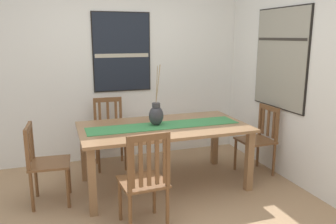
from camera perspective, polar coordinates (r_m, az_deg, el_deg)
name	(u,v)px	position (r m, az deg, el deg)	size (l,w,h in m)	color
ground_plane	(160,213)	(3.71, -1.35, -16.66)	(6.40, 6.40, 0.03)	#A37F5B
wall_back	(122,67)	(5.06, -7.77, 7.44)	(6.40, 0.12, 2.70)	silver
wall_side	(316,77)	(4.20, 23.65, 5.45)	(0.12, 6.40, 2.70)	silver
dining_table	(164,133)	(4.06, -0.72, -3.58)	(1.98, 1.07, 0.76)	#8E6642
table_runner	(164,125)	(4.03, -0.73, -2.27)	(1.82, 0.36, 0.01)	#388447
centerpiece_vase	(156,115)	(4.02, -2.00, -0.45)	(0.18, 0.20, 0.72)	#333338
chair_0	(110,132)	(4.80, -9.81, -3.36)	(0.44, 0.44, 0.96)	brown
chair_1	(259,138)	(4.66, 15.03, -4.31)	(0.43, 0.43, 0.91)	brown
chair_2	(45,162)	(3.93, -20.06, -7.94)	(0.45, 0.45, 0.89)	brown
chair_3	(145,179)	(3.20, -3.94, -11.19)	(0.45, 0.45, 0.98)	brown
painting_on_back_wall	(122,52)	(4.98, -7.79, 9.95)	(0.84, 0.05, 1.12)	black
painting_on_side_wall	(281,59)	(4.58, 18.46, 8.50)	(0.05, 1.02, 1.27)	black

